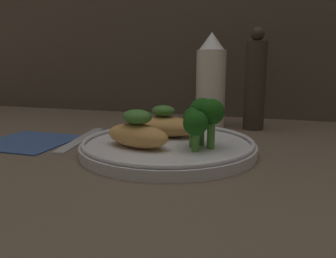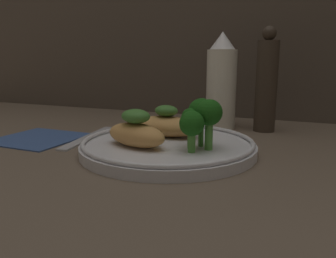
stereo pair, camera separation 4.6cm
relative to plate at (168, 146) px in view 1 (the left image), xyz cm
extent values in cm
cube|color=brown|center=(0.00, 0.00, -1.49)|extent=(180.00, 180.00, 1.00)
cylinder|color=silver|center=(0.00, 0.00, -0.29)|extent=(24.82, 24.82, 1.40)
torus|color=silver|center=(0.00, 0.00, 0.71)|extent=(24.22, 24.22, 0.60)
ellipsoid|color=tan|center=(-3.20, -3.52, 2.01)|extent=(10.46, 7.03, 3.20)
ellipsoid|color=#3D752D|center=(-3.20, -3.52, 4.57)|extent=(5.07, 4.50, 1.92)
ellipsoid|color=tan|center=(-2.01, 4.06, 1.94)|extent=(11.46, 6.26, 3.07)
ellipsoid|color=#3D752D|center=(-2.01, 4.06, 4.34)|extent=(3.84, 3.14, 1.74)
cylinder|color=#4C8E38|center=(6.35, -1.37, 2.29)|extent=(1.04, 1.04, 3.75)
sphere|color=#195114|center=(6.35, -1.37, 5.36)|extent=(3.41, 3.41, 3.41)
cylinder|color=#4C8E38|center=(4.86, -0.27, 2.18)|extent=(0.72, 0.72, 3.55)
sphere|color=#195114|center=(4.86, -0.27, 5.20)|extent=(3.56, 3.56, 3.56)
cylinder|color=#4C8E38|center=(3.83, -1.48, 2.07)|extent=(0.72, 0.72, 3.32)
sphere|color=#195114|center=(3.83, -1.48, 4.57)|extent=(2.42, 2.42, 2.42)
cylinder|color=#4C8E38|center=(4.69, -3.39, 1.71)|extent=(0.96, 0.96, 2.59)
sphere|color=#195114|center=(4.69, -3.39, 4.13)|extent=(3.21, 3.21, 3.21)
cylinder|color=silver|center=(2.34, 20.64, 6.49)|extent=(5.71, 5.71, 14.95)
cone|color=white|center=(2.34, 20.64, 15.61)|extent=(4.85, 4.85, 3.29)
cylinder|color=#382D23|center=(10.71, 20.64, 7.22)|extent=(3.86, 3.86, 16.42)
sphere|color=#382D23|center=(10.71, 20.64, 16.69)|extent=(2.51, 2.51, 2.51)
cube|color=#B2B2B7|center=(-15.79, 2.76, -0.69)|extent=(4.57, 17.23, 0.60)
cube|color=#334C7F|center=(-23.27, -0.96, -0.79)|extent=(12.96, 12.96, 0.40)
camera|label=1|loc=(13.40, -43.20, 11.70)|focal=35.00mm
camera|label=2|loc=(17.73, -41.61, 11.70)|focal=35.00mm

